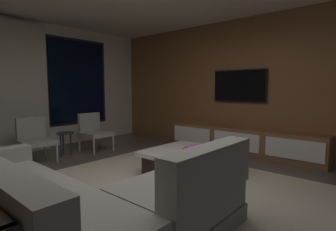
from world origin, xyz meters
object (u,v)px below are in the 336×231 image
accent_chair_by_curtain (35,137)px  accent_chair_near_window (94,130)px  sectional_couch (70,206)px  book_stack_on_coffee_table (194,147)px  mounted_tv (239,86)px  coffee_table (188,162)px  media_console (243,142)px  side_stool (65,137)px

accent_chair_by_curtain → accent_chair_near_window: bearing=-3.4°
sectional_couch → accent_chair_near_window: bearing=53.4°
book_stack_on_coffee_table → mounted_tv: mounted_tv is taller
coffee_table → book_stack_on_coffee_table: size_ratio=3.83×
accent_chair_by_curtain → media_console: 3.88m
sectional_couch → book_stack_on_coffee_table: bearing=7.0°
book_stack_on_coffee_table → accent_chair_near_window: (-0.21, 2.40, 0.05)m
side_stool → mounted_tv: size_ratio=0.41×
media_console → sectional_couch: bearing=-177.3°
book_stack_on_coffee_table → accent_chair_by_curtain: (-1.37, 2.47, 0.05)m
book_stack_on_coffee_table → media_console: size_ratio=0.10×
book_stack_on_coffee_table → accent_chair_by_curtain: 2.83m
coffee_table → side_stool: (-0.68, 2.43, 0.19)m
coffee_table → accent_chair_by_curtain: accent_chair_by_curtain is taller
coffee_table → accent_chair_by_curtain: 2.78m
media_console → accent_chair_near_window: bearing=125.1°
side_stool → mounted_tv: bearing=-42.2°
media_console → mounted_tv: mounted_tv is taller
sectional_couch → side_stool: bearing=63.0°
sectional_couch → book_stack_on_coffee_table: size_ratio=8.25×
book_stack_on_coffee_table → side_stool: (-0.83, 2.42, -0.01)m
accent_chair_by_curtain → mounted_tv: size_ratio=0.70×
media_console → coffee_table: bearing=177.2°
media_console → book_stack_on_coffee_table: bearing=176.5°
side_stool → coffee_table: bearing=-74.4°
book_stack_on_coffee_table → accent_chair_near_window: bearing=95.0°
accent_chair_by_curtain → coffee_table: bearing=-63.8°
book_stack_on_coffee_table → accent_chair_by_curtain: bearing=119.0°
sectional_couch → accent_chair_by_curtain: 2.87m
accent_chair_near_window → mounted_tv: bearing=-49.9°
accent_chair_near_window → side_stool: size_ratio=1.70×
media_console → mounted_tv: 1.13m
sectional_couch → accent_chair_by_curtain: size_ratio=3.21×
accent_chair_near_window → accent_chair_by_curtain: 1.16m
sectional_couch → accent_chair_near_window: size_ratio=3.21×
book_stack_on_coffee_table → side_stool: size_ratio=0.66×
mounted_tv → coffee_table: bearing=-176.5°
coffee_table → mounted_tv: bearing=3.5°
sectional_couch → book_stack_on_coffee_table: (2.20, 0.27, 0.09)m
mounted_tv → sectional_couch: bearing=-174.5°
accent_chair_by_curtain → side_stool: (0.54, -0.05, -0.06)m
coffee_table → accent_chair_by_curtain: (-1.22, 2.48, 0.25)m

